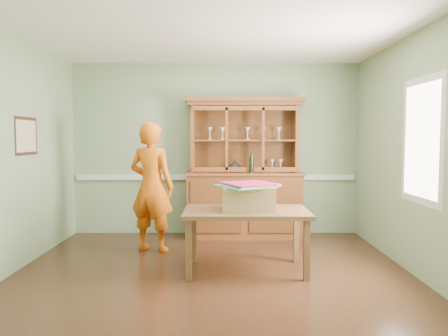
{
  "coord_description": "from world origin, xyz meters",
  "views": [
    {
      "loc": [
        0.13,
        -4.94,
        1.53
      ],
      "look_at": [
        0.14,
        0.4,
        1.16
      ],
      "focal_mm": 35.0,
      "sensor_mm": 36.0,
      "label": 1
    }
  ],
  "objects_px": {
    "china_hutch": "(244,188)",
    "dining_table": "(246,217)",
    "person": "(152,187)",
    "cardboard_box": "(248,198)"
  },
  "relations": [
    {
      "from": "cardboard_box",
      "to": "person",
      "type": "distance_m",
      "value": 1.55
    },
    {
      "from": "dining_table",
      "to": "person",
      "type": "distance_m",
      "value": 1.55
    },
    {
      "from": "person",
      "to": "china_hutch",
      "type": "bearing_deg",
      "value": -126.87
    },
    {
      "from": "china_hutch",
      "to": "person",
      "type": "bearing_deg",
      "value": -146.68
    },
    {
      "from": "china_hutch",
      "to": "dining_table",
      "type": "bearing_deg",
      "value": -92.0
    },
    {
      "from": "dining_table",
      "to": "cardboard_box",
      "type": "relative_size",
      "value": 2.43
    },
    {
      "from": "cardboard_box",
      "to": "dining_table",
      "type": "bearing_deg",
      "value": 164.56
    },
    {
      "from": "dining_table",
      "to": "person",
      "type": "height_order",
      "value": "person"
    },
    {
      "from": "dining_table",
      "to": "cardboard_box",
      "type": "height_order",
      "value": "cardboard_box"
    },
    {
      "from": "dining_table",
      "to": "cardboard_box",
      "type": "distance_m",
      "value": 0.22
    }
  ]
}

